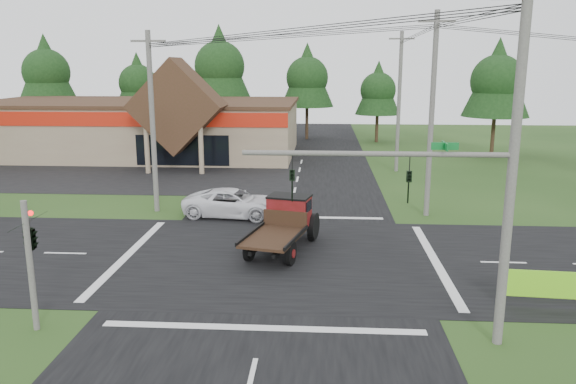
{
  "coord_description": "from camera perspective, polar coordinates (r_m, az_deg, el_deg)",
  "views": [
    {
      "loc": [
        1.91,
        -24.12,
        8.58
      ],
      "look_at": [
        0.16,
        3.94,
        2.2
      ],
      "focal_mm": 35.0,
      "sensor_mm": 36.0,
      "label": 1
    }
  ],
  "objects": [
    {
      "name": "roadside_banner",
      "position": [
        22.67,
        25.94,
        -8.86
      ],
      "size": [
        4.19,
        0.44,
        1.43
      ],
      "primitive_type": null,
      "rotation": [
        0.0,
        0.0,
        -0.08
      ],
      "color": "#77D81C",
      "rests_on": "ground"
    },
    {
      "name": "white_pickup",
      "position": [
        32.54,
        -5.57,
        -1.12
      ],
      "size": [
        5.98,
        3.25,
        1.59
      ],
      "primitive_type": "imported",
      "rotation": [
        0.0,
        0.0,
        1.46
      ],
      "color": "white",
      "rests_on": "ground"
    },
    {
      "name": "utility_pole_n",
      "position": [
        46.61,
        11.22,
        9.05
      ],
      "size": [
        2.0,
        0.3,
        11.2
      ],
      "color": "#595651",
      "rests_on": "ground"
    },
    {
      "name": "road_ew",
      "position": [
        25.67,
        -0.91,
        -6.72
      ],
      "size": [
        120.0,
        12.0,
        0.02
      ],
      "primitive_type": "cube",
      "color": "black",
      "rests_on": "ground"
    },
    {
      "name": "utility_pole_nr",
      "position": [
        17.78,
        21.85,
        2.34
      ],
      "size": [
        2.0,
        0.3,
        11.0
      ],
      "color": "#595651",
      "rests_on": "ground"
    },
    {
      "name": "traffic_signal_corner",
      "position": [
        19.91,
        -24.82,
        -3.14
      ],
      "size": [
        0.53,
        2.48,
        4.4
      ],
      "color": "#595651",
      "rests_on": "ground"
    },
    {
      "name": "parking_apron",
      "position": [
        46.76,
        -16.39,
        1.7
      ],
      "size": [
        28.0,
        14.0,
        0.02
      ],
      "primitive_type": "cube",
      "color": "black",
      "rests_on": "ground"
    },
    {
      "name": "tree_row_d",
      "position": [
        66.16,
        1.96,
        11.73
      ],
      "size": [
        6.16,
        6.16,
        11.11
      ],
      "color": "#332316",
      "rests_on": "ground"
    },
    {
      "name": "utility_pole_nw",
      "position": [
        33.77,
        -13.61,
        7.0
      ],
      "size": [
        2.0,
        0.3,
        10.5
      ],
      "color": "#595651",
      "rests_on": "ground"
    },
    {
      "name": "tree_side_ne",
      "position": [
        56.48,
        20.5,
        10.77
      ],
      "size": [
        6.16,
        6.16,
        11.11
      ],
      "color": "#332316",
      "rests_on": "ground"
    },
    {
      "name": "cvs_building",
      "position": [
        56.81,
        -14.61,
        6.51
      ],
      "size": [
        30.4,
        18.2,
        9.19
      ],
      "color": "gray",
      "rests_on": "ground"
    },
    {
      "name": "traffic_signal_mast",
      "position": [
        17.57,
        16.31,
        -1.41
      ],
      "size": [
        8.12,
        0.24,
        7.0
      ],
      "color": "#595651",
      "rests_on": "ground"
    },
    {
      "name": "tree_row_a",
      "position": [
        71.63,
        -23.36,
        11.33
      ],
      "size": [
        6.72,
        6.72,
        12.12
      ],
      "color": "#332316",
      "rests_on": "ground"
    },
    {
      "name": "tree_row_e",
      "position": [
        64.46,
        9.14,
        10.36
      ],
      "size": [
        5.04,
        5.04,
        9.09
      ],
      "color": "#332316",
      "rests_on": "ground"
    },
    {
      "name": "antique_flatbed_truck",
      "position": [
        26.28,
        -0.64,
        -3.44
      ],
      "size": [
        3.61,
        6.28,
        2.47
      ],
      "primitive_type": null,
      "rotation": [
        0.0,
        0.0,
        -0.24
      ],
      "color": "#510F0B",
      "rests_on": "ground"
    },
    {
      "name": "tree_row_b",
      "position": [
        69.68,
        -15.02,
        10.81
      ],
      "size": [
        5.6,
        5.6,
        10.1
      ],
      "color": "#332316",
      "rests_on": "ground"
    },
    {
      "name": "utility_pole_ne",
      "position": [
        32.81,
        14.39,
        7.68
      ],
      "size": [
        2.0,
        0.3,
        11.5
      ],
      "color": "#595651",
      "rests_on": "ground"
    },
    {
      "name": "tree_row_c",
      "position": [
        66.2,
        -6.96,
        12.81
      ],
      "size": [
        7.28,
        7.28,
        13.13
      ],
      "color": "#332316",
      "rests_on": "ground"
    },
    {
      "name": "road_ns",
      "position": [
        25.67,
        -0.91,
        -6.72
      ],
      "size": [
        12.0,
        120.0,
        0.02
      ],
      "primitive_type": "cube",
      "color": "black",
      "rests_on": "ground"
    },
    {
      "name": "ground",
      "position": [
        25.67,
        -0.91,
        -6.74
      ],
      "size": [
        120.0,
        120.0,
        0.0
      ],
      "primitive_type": "plane",
      "color": "#223F16",
      "rests_on": "ground"
    }
  ]
}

